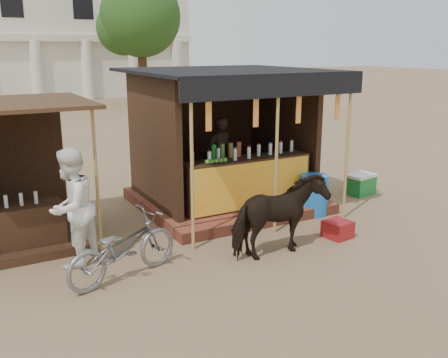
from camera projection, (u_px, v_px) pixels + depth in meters
name	position (u px, v px, depth m)	size (l,w,h in m)	color
ground	(278.00, 279.00, 7.12)	(120.00, 120.00, 0.00)	#846B4C
main_stall	(225.00, 157.00, 10.16)	(3.60, 3.61, 2.78)	#984731
secondary_stall	(7.00, 195.00, 8.16)	(2.40, 2.40, 2.38)	#382414
cow	(279.00, 217.00, 7.74)	(0.70, 1.53, 1.29)	black
motorbike	(123.00, 248.00, 7.01)	(0.62, 1.78, 0.94)	gray
bystander	(71.00, 207.00, 7.39)	(0.87, 0.68, 1.80)	white
blue_barrel	(314.00, 195.00, 9.75)	(0.54, 0.54, 0.80)	blue
red_crate	(338.00, 229.00, 8.63)	(0.41, 0.42, 0.30)	maroon
cooler	(361.00, 184.00, 11.14)	(0.71, 0.55, 0.46)	#1B7B31
tree	(136.00, 20.00, 27.38)	(4.50, 4.40, 7.00)	#382314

